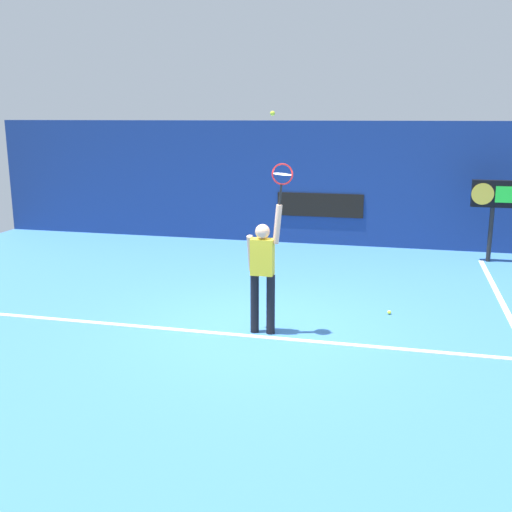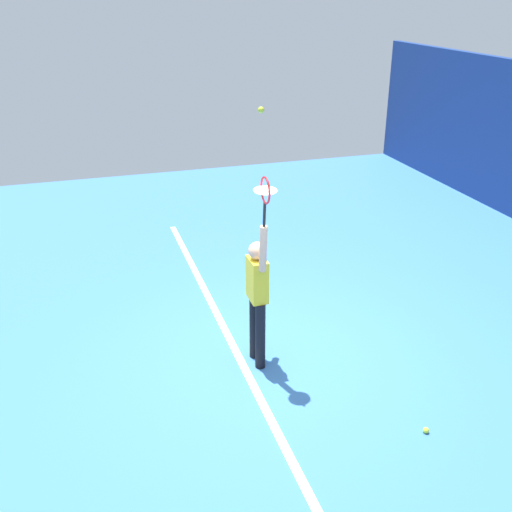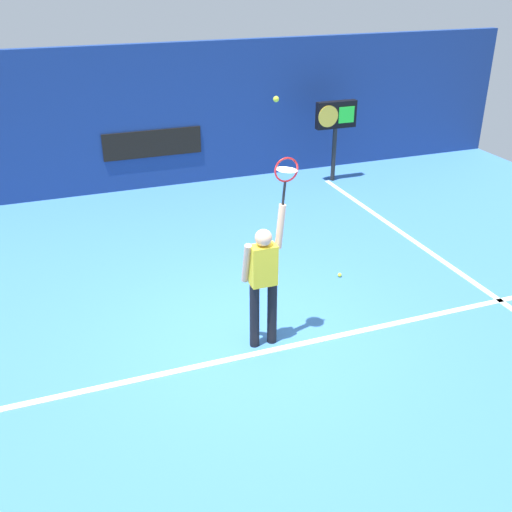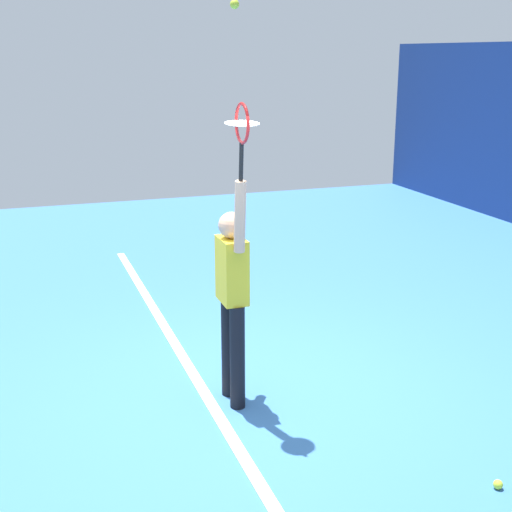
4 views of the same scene
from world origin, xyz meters
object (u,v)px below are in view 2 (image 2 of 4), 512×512
tennis_player (258,293)px  spare_ball (426,430)px  tennis_racket (265,193)px  tennis_ball (261,110)px

tennis_player → spare_ball: bearing=35.8°
tennis_player → tennis_racket: bearing=-0.9°
tennis_ball → tennis_player: bearing=176.5°
tennis_ball → spare_ball: bearing=38.1°
tennis_racket → tennis_ball: bearing=-178.4°
tennis_player → spare_ball: size_ratio=29.29×
tennis_player → tennis_ball: 2.28m
tennis_player → tennis_racket: (0.29, -0.00, 1.39)m
tennis_racket → spare_ball: tennis_racket is taller
tennis_player → spare_ball: (1.87, 1.35, -0.98)m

